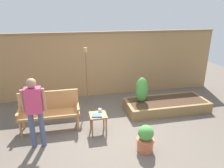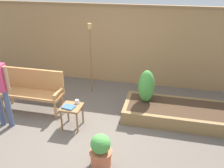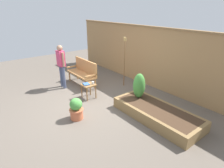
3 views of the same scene
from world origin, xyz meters
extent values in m
plane|color=#60564C|center=(0.00, 0.00, 0.00)|extent=(14.00, 14.00, 0.00)
cube|color=#A37A4C|center=(0.00, 2.60, 1.05)|extent=(8.40, 0.10, 2.10)
cube|color=olive|center=(0.00, 2.60, 2.13)|extent=(8.40, 0.14, 0.06)
cylinder|color=#B77F47|center=(-0.81, 0.77, 0.20)|extent=(0.06, 0.06, 0.40)
cylinder|color=#B77F47|center=(-0.81, 0.41, 0.20)|extent=(0.06, 0.06, 0.40)
cylinder|color=#B77F47|center=(-2.13, 0.77, 0.20)|extent=(0.06, 0.06, 0.40)
cylinder|color=#B77F47|center=(-2.13, 0.41, 0.20)|extent=(0.06, 0.06, 0.40)
cube|color=#B77F47|center=(-1.47, 0.59, 0.43)|extent=(1.44, 0.48, 0.06)
cube|color=#B77F47|center=(-1.47, 0.80, 0.70)|extent=(1.44, 0.06, 0.48)
cube|color=#B77F47|center=(-2.16, 0.59, 0.56)|extent=(0.06, 0.48, 0.04)
cube|color=#B77F47|center=(-0.78, 0.59, 0.56)|extent=(0.06, 0.48, 0.04)
cylinder|color=olive|center=(-0.17, 0.37, 0.22)|extent=(0.04, 0.04, 0.44)
cylinder|color=olive|center=(-0.17, 0.04, 0.22)|extent=(0.04, 0.04, 0.44)
cylinder|color=olive|center=(-0.50, 0.37, 0.22)|extent=(0.04, 0.04, 0.44)
cylinder|color=olive|center=(-0.50, 0.04, 0.22)|extent=(0.04, 0.04, 0.44)
cube|color=olive|center=(-0.34, 0.20, 0.46)|extent=(0.40, 0.40, 0.04)
cylinder|color=silver|center=(-0.27, 0.33, 0.52)|extent=(0.07, 0.07, 0.08)
torus|color=silver|center=(-0.23, 0.33, 0.52)|extent=(0.06, 0.01, 0.06)
cube|color=#38609E|center=(-0.37, 0.14, 0.49)|extent=(0.26, 0.21, 0.03)
cylinder|color=#C66642|center=(0.52, -0.70, 0.12)|extent=(0.34, 0.34, 0.25)
cylinder|color=#C66642|center=(0.52, -0.70, 0.26)|extent=(0.38, 0.38, 0.04)
sphere|color=#4C9942|center=(0.52, -0.70, 0.43)|extent=(0.33, 0.33, 0.33)
cube|color=olive|center=(1.82, 0.52, 0.15)|extent=(2.40, 0.09, 0.30)
cube|color=olive|center=(1.82, 1.43, 0.15)|extent=(2.40, 0.09, 0.30)
cube|color=olive|center=(0.66, 0.97, 0.15)|extent=(0.09, 0.82, 0.30)
cube|color=olive|center=(2.97, 0.97, 0.15)|extent=(0.09, 0.82, 0.30)
cube|color=#422D1E|center=(1.82, 0.97, 0.15)|extent=(2.22, 0.82, 0.30)
cylinder|color=brown|center=(1.05, 1.06, 0.33)|extent=(0.04, 0.04, 0.06)
ellipsoid|color=#428938|center=(1.05, 1.06, 0.67)|extent=(0.35, 0.35, 0.73)
cylinder|color=brown|center=(-0.42, 1.80, 0.83)|extent=(0.03, 0.03, 1.67)
cylinder|color=#AD894C|center=(-0.42, 1.80, 1.73)|extent=(0.10, 0.10, 0.13)
cylinder|color=#475170|center=(-1.59, -0.07, 0.41)|extent=(0.11, 0.11, 0.82)
cylinder|color=#475170|center=(-1.79, -0.07, 0.41)|extent=(0.11, 0.11, 0.82)
cube|color=#D13D66|center=(-1.69, -0.07, 1.09)|extent=(0.32, 0.20, 0.54)
cylinder|color=#9E755B|center=(-1.49, -0.07, 1.09)|extent=(0.07, 0.07, 0.49)
cylinder|color=#9E755B|center=(-1.89, -0.07, 1.09)|extent=(0.07, 0.07, 0.49)
sphere|color=#9E755B|center=(-1.69, -0.07, 1.46)|extent=(0.20, 0.20, 0.20)
camera|label=1|loc=(-0.97, -4.20, 2.82)|focal=33.66mm
camera|label=2|loc=(1.37, -3.57, 2.91)|focal=37.97mm
camera|label=3|loc=(4.48, -2.64, 2.77)|focal=30.16mm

